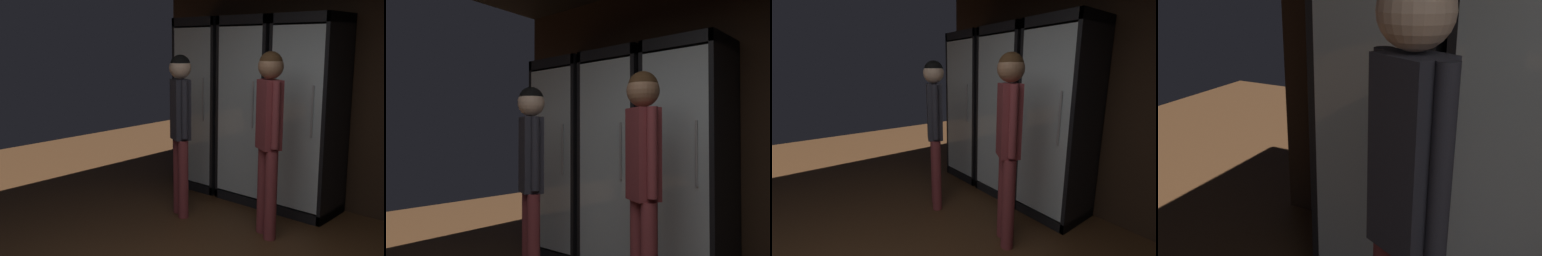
% 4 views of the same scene
% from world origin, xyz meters
% --- Properties ---
extents(cooler_far_left, '(0.65, 0.60, 2.09)m').
position_xyz_m(cooler_far_left, '(-2.11, 2.73, 1.02)').
color(cooler_far_left, black).
rests_on(cooler_far_left, ground).
extents(cooler_left, '(0.65, 0.60, 2.09)m').
position_xyz_m(cooler_left, '(-1.42, 2.73, 1.02)').
color(cooler_left, black).
rests_on(cooler_left, ground).
extents(cooler_center, '(0.65, 0.60, 2.09)m').
position_xyz_m(cooler_center, '(-0.72, 2.73, 1.02)').
color(cooler_center, black).
rests_on(cooler_center, ground).
extents(shopper_near, '(0.29, 0.23, 1.68)m').
position_xyz_m(shopper_near, '(-1.65, 1.73, 1.06)').
color(shopper_near, brown).
rests_on(shopper_near, ground).
extents(shopper_far, '(0.30, 0.26, 1.73)m').
position_xyz_m(shopper_far, '(-0.69, 1.89, 1.07)').
color(shopper_far, brown).
rests_on(shopper_far, ground).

